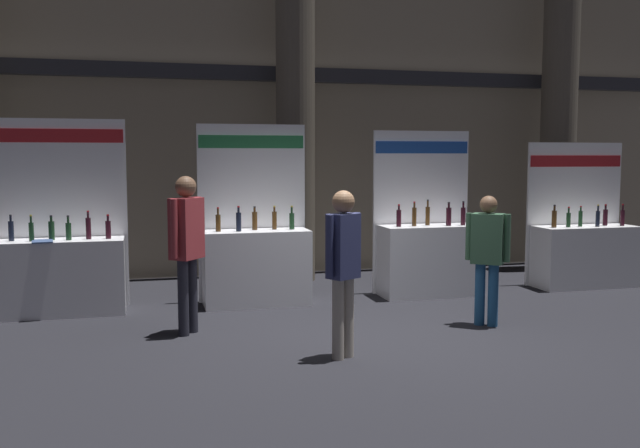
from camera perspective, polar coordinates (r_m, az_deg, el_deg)
The scene contains 9 objects.
ground_plane at distance 8.00m, azimuth 4.10°, elevation -9.34°, with size 29.29×29.29×0.00m, color black.
hall_colonnade at distance 12.16m, azimuth -2.73°, elevation 10.18°, with size 14.64×1.31×6.26m.
exhibitor_booth_0 at distance 9.70m, azimuth -21.10°, elevation -3.32°, with size 1.90×0.73×2.55m.
exhibitor_booth_1 at distance 9.70m, azimuth -5.29°, elevation -2.89°, with size 1.53×0.66×2.51m.
exhibitor_booth_2 at distance 10.42m, azimuth 8.84°, elevation -2.38°, with size 1.52×0.66×2.44m.
exhibitor_booth_3 at distance 11.76m, azimuth 20.80°, elevation -2.00°, with size 1.69×0.66×2.27m.
visitor_0 at distance 8.12m, azimuth -10.89°, elevation -1.23°, with size 0.43×0.45×1.84m.
visitor_1 at distance 7.03m, azimuth 1.92°, elevation -3.07°, with size 0.42×0.33×1.72m.
visitor_3 at distance 8.64m, azimuth 13.59°, elevation -2.00°, with size 0.45×0.43×1.59m.
Camera 1 is at (-2.48, -7.33, 2.06)m, focal length 38.99 mm.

